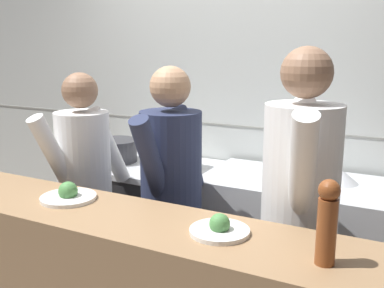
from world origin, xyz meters
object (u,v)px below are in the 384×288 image
object	(u,v)px
sauce_pot	(181,153)
plated_dish_appetiser	(68,195)
pepper_mill	(327,220)
chef_line	(299,215)
chef_sous	(171,199)
mixing_bowl_steel	(341,176)
stock_pot	(116,150)
oven_range	(152,221)
chef_head_cook	(85,189)
plated_dish_dessert	(220,228)

from	to	relation	value
sauce_pot	plated_dish_appetiser	distance (m)	1.14
pepper_mill	chef_line	world-z (taller)	chef_line
sauce_pot	chef_sous	bearing A→B (deg)	-65.59
mixing_bowl_steel	stock_pot	bearing A→B (deg)	-176.45
stock_pot	pepper_mill	xyz separation A→B (m)	(1.77, -1.21, 0.20)
oven_range	chef_head_cook	world-z (taller)	chef_head_cook
mixing_bowl_steel	chef_line	world-z (taller)	chef_line
chef_head_cook	chef_sous	world-z (taller)	chef_sous
pepper_mill	chef_head_cook	xyz separation A→B (m)	(-1.53, 0.58, -0.29)
pepper_mill	chef_head_cook	world-z (taller)	chef_head_cook
sauce_pot	chef_sous	distance (m)	0.70
stock_pot	mixing_bowl_steel	size ratio (longest dim) A/B	1.54
oven_range	chef_line	distance (m)	1.53
mixing_bowl_steel	pepper_mill	bearing A→B (deg)	-82.87
chef_line	plated_dish_appetiser	bearing A→B (deg)	-169.56
chef_head_cook	pepper_mill	bearing A→B (deg)	-7.56
chef_head_cook	sauce_pot	bearing A→B (deg)	77.65
pepper_mill	chef_sous	distance (m)	1.14
plated_dish_dessert	chef_sous	xyz separation A→B (m)	(-0.52, 0.53, -0.13)
pepper_mill	plated_dish_appetiser	bearing A→B (deg)	175.69
oven_range	chef_head_cook	distance (m)	0.80
chef_sous	chef_line	xyz separation A→B (m)	(0.71, -0.05, 0.06)
stock_pot	chef_line	size ratio (longest dim) A/B	0.19
mixing_bowl_steel	chef_sous	bearing A→B (deg)	-137.16
oven_range	sauce_pot	bearing A→B (deg)	-3.21
stock_pot	chef_head_cook	size ratio (longest dim) A/B	0.21
plated_dish_dessert	chef_sous	bearing A→B (deg)	134.75
oven_range	pepper_mill	size ratio (longest dim) A/B	3.20
stock_pot	oven_range	bearing A→B (deg)	6.89
chef_line	pepper_mill	bearing A→B (deg)	-82.29
oven_range	pepper_mill	world-z (taller)	pepper_mill
mixing_bowl_steel	pepper_mill	distance (m)	1.34
oven_range	plated_dish_dessert	xyz separation A→B (m)	(1.07, -1.18, 0.60)
sauce_pot	plated_dish_dessert	distance (m)	1.42
stock_pot	plated_dish_dessert	size ratio (longest dim) A/B	1.40
stock_pot	plated_dish_appetiser	bearing A→B (deg)	-63.21
oven_range	pepper_mill	xyz separation A→B (m)	(1.49, -1.24, 0.73)
sauce_pot	chef_head_cook	xyz separation A→B (m)	(-0.31, -0.65, -0.12)
plated_dish_dessert	pepper_mill	bearing A→B (deg)	-8.90
chef_sous	stock_pot	bearing A→B (deg)	142.20
pepper_mill	plated_dish_dessert	bearing A→B (deg)	171.10
chef_head_cook	chef_line	xyz separation A→B (m)	(1.31, -0.03, 0.08)
plated_dish_dessert	chef_line	world-z (taller)	chef_line
stock_pot	mixing_bowl_steel	world-z (taller)	stock_pot
chef_head_cook	chef_sous	size ratio (longest dim) A/B	0.97
mixing_bowl_steel	oven_range	bearing A→B (deg)	-177.17
chef_line	sauce_pot	bearing A→B (deg)	131.33
chef_head_cook	chef_line	bearing A→B (deg)	11.69
plated_dish_appetiser	chef_line	distance (m)	1.09
mixing_bowl_steel	chef_line	xyz separation A→B (m)	(-0.06, -0.76, 0.01)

